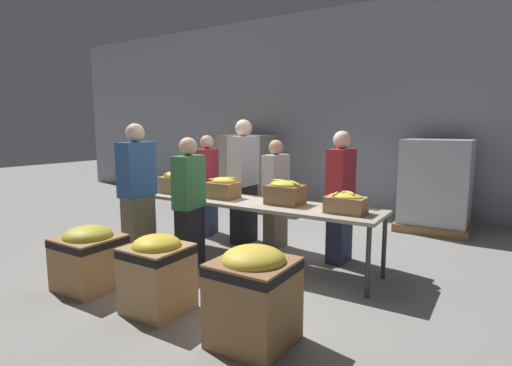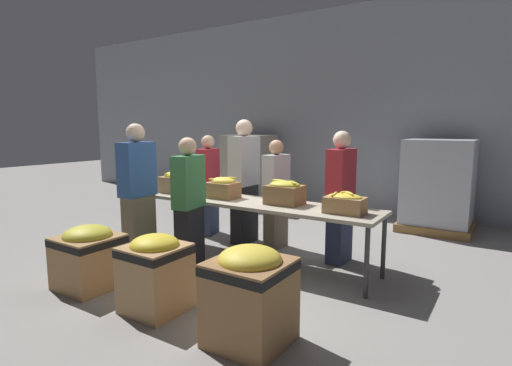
{
  "view_description": "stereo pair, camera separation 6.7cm",
  "coord_description": "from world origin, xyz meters",
  "px_view_note": "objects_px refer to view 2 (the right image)",
  "views": [
    {
      "loc": [
        2.62,
        -4.08,
        1.68
      ],
      "look_at": [
        -0.08,
        0.23,
        0.96
      ],
      "focal_mm": 28.0,
      "sensor_mm": 36.0,
      "label": 1
    },
    {
      "loc": [
        2.68,
        -4.05,
        1.68
      ],
      "look_at": [
        -0.08,
        0.23,
        0.96
      ],
      "focal_mm": 28.0,
      "sensor_mm": 36.0,
      "label": 2
    }
  ],
  "objects_px": {
    "donation_bin_0": "(89,255)",
    "volunteer_4": "(138,193)",
    "banana_box_1": "(223,187)",
    "pallet_stack_0": "(438,186)",
    "banana_box_3": "(345,203)",
    "donation_bin_1": "(156,270)",
    "volunteer_1": "(276,195)",
    "volunteer_2": "(209,186)",
    "pallet_stack_1": "(249,171)",
    "sorting_table": "(252,205)",
    "volunteer_3": "(189,205)",
    "banana_box_2": "(285,192)",
    "donation_bin_2": "(250,292)",
    "volunteer_5": "(244,182)",
    "volunteer_0": "(340,198)",
    "banana_box_0": "(177,182)"
  },
  "relations": [
    {
      "from": "banana_box_3",
      "to": "banana_box_2",
      "type": "bearing_deg",
      "value": 173.04
    },
    {
      "from": "volunteer_4",
      "to": "volunteer_2",
      "type": "bearing_deg",
      "value": -2.98
    },
    {
      "from": "banana_box_3",
      "to": "donation_bin_0",
      "type": "distance_m",
      "value": 2.75
    },
    {
      "from": "sorting_table",
      "to": "banana_box_1",
      "type": "bearing_deg",
      "value": -178.11
    },
    {
      "from": "donation_bin_1",
      "to": "volunteer_3",
      "type": "bearing_deg",
      "value": 115.99
    },
    {
      "from": "sorting_table",
      "to": "donation_bin_0",
      "type": "distance_m",
      "value": 1.92
    },
    {
      "from": "volunteer_0",
      "to": "volunteer_4",
      "type": "distance_m",
      "value": 2.53
    },
    {
      "from": "sorting_table",
      "to": "volunteer_4",
      "type": "distance_m",
      "value": 1.45
    },
    {
      "from": "banana_box_1",
      "to": "volunteer_2",
      "type": "height_order",
      "value": "volunteer_2"
    },
    {
      "from": "donation_bin_0",
      "to": "volunteer_4",
      "type": "bearing_deg",
      "value": 106.83
    },
    {
      "from": "banana_box_0",
      "to": "volunteer_4",
      "type": "bearing_deg",
      "value": -94.06
    },
    {
      "from": "banana_box_3",
      "to": "volunteer_1",
      "type": "xyz_separation_m",
      "value": [
        -1.25,
        0.71,
        -0.13
      ]
    },
    {
      "from": "banana_box_2",
      "to": "volunteer_3",
      "type": "xyz_separation_m",
      "value": [
        -0.92,
        -0.66,
        -0.14
      ]
    },
    {
      "from": "banana_box_2",
      "to": "volunteer_0",
      "type": "relative_size",
      "value": 0.26
    },
    {
      "from": "donation_bin_0",
      "to": "pallet_stack_1",
      "type": "relative_size",
      "value": 0.44
    },
    {
      "from": "banana_box_1",
      "to": "volunteer_3",
      "type": "xyz_separation_m",
      "value": [
        -0.05,
        -0.59,
        -0.13
      ]
    },
    {
      "from": "banana_box_3",
      "to": "volunteer_3",
      "type": "distance_m",
      "value": 1.79
    },
    {
      "from": "banana_box_1",
      "to": "donation_bin_2",
      "type": "distance_m",
      "value": 2.23
    },
    {
      "from": "sorting_table",
      "to": "banana_box_2",
      "type": "bearing_deg",
      "value": 7.04
    },
    {
      "from": "volunteer_5",
      "to": "donation_bin_2",
      "type": "height_order",
      "value": "volunteer_5"
    },
    {
      "from": "sorting_table",
      "to": "banana_box_3",
      "type": "xyz_separation_m",
      "value": [
        1.22,
        -0.04,
        0.16
      ]
    },
    {
      "from": "volunteer_4",
      "to": "volunteer_1",
      "type": "bearing_deg",
      "value": -45.45
    },
    {
      "from": "sorting_table",
      "to": "volunteer_1",
      "type": "height_order",
      "value": "volunteer_1"
    },
    {
      "from": "donation_bin_0",
      "to": "banana_box_1",
      "type": "bearing_deg",
      "value": 70.67
    },
    {
      "from": "volunteer_4",
      "to": "donation_bin_0",
      "type": "xyz_separation_m",
      "value": [
        0.28,
        -0.92,
        -0.51
      ]
    },
    {
      "from": "banana_box_3",
      "to": "donation_bin_0",
      "type": "relative_size",
      "value": 0.63
    },
    {
      "from": "banana_box_3",
      "to": "sorting_table",
      "type": "bearing_deg",
      "value": 178.06
    },
    {
      "from": "volunteer_2",
      "to": "volunteer_5",
      "type": "bearing_deg",
      "value": 69.42
    },
    {
      "from": "banana_box_3",
      "to": "donation_bin_2",
      "type": "bearing_deg",
      "value": -96.21
    },
    {
      "from": "volunteer_1",
      "to": "volunteer_3",
      "type": "distance_m",
      "value": 1.35
    },
    {
      "from": "volunteer_5",
      "to": "pallet_stack_0",
      "type": "height_order",
      "value": "volunteer_5"
    },
    {
      "from": "sorting_table",
      "to": "pallet_stack_1",
      "type": "distance_m",
      "value": 3.67
    },
    {
      "from": "volunteer_2",
      "to": "donation_bin_0",
      "type": "bearing_deg",
      "value": -8.46
    },
    {
      "from": "banana_box_1",
      "to": "pallet_stack_0",
      "type": "bearing_deg",
      "value": 54.42
    },
    {
      "from": "banana_box_1",
      "to": "volunteer_3",
      "type": "height_order",
      "value": "volunteer_3"
    },
    {
      "from": "banana_box_1",
      "to": "volunteer_5",
      "type": "height_order",
      "value": "volunteer_5"
    },
    {
      "from": "donation_bin_0",
      "to": "pallet_stack_1",
      "type": "xyz_separation_m",
      "value": [
        -1.08,
        4.63,
        0.39
      ]
    },
    {
      "from": "volunteer_1",
      "to": "volunteer_4",
      "type": "xyz_separation_m",
      "value": [
        -1.23,
        -1.36,
        0.11
      ]
    },
    {
      "from": "donation_bin_1",
      "to": "pallet_stack_0",
      "type": "height_order",
      "value": "pallet_stack_0"
    },
    {
      "from": "volunteer_1",
      "to": "volunteer_2",
      "type": "relative_size",
      "value": 0.97
    },
    {
      "from": "pallet_stack_0",
      "to": "pallet_stack_1",
      "type": "height_order",
      "value": "pallet_stack_1"
    },
    {
      "from": "volunteer_3",
      "to": "donation_bin_0",
      "type": "distance_m",
      "value": 1.2
    },
    {
      "from": "sorting_table",
      "to": "pallet_stack_1",
      "type": "bearing_deg",
      "value": 124.28
    },
    {
      "from": "banana_box_3",
      "to": "donation_bin_1",
      "type": "relative_size",
      "value": 0.58
    },
    {
      "from": "banana_box_1",
      "to": "volunteer_4",
      "type": "distance_m",
      "value": 1.07
    },
    {
      "from": "banana_box_3",
      "to": "volunteer_3",
      "type": "relative_size",
      "value": 0.27
    },
    {
      "from": "donation_bin_2",
      "to": "banana_box_0",
      "type": "bearing_deg",
      "value": 145.09
    },
    {
      "from": "banana_box_1",
      "to": "banana_box_2",
      "type": "relative_size",
      "value": 0.9
    },
    {
      "from": "volunteer_3",
      "to": "donation_bin_1",
      "type": "xyz_separation_m",
      "value": [
        0.49,
        -1.0,
        -0.4
      ]
    },
    {
      "from": "banana_box_3",
      "to": "volunteer_4",
      "type": "xyz_separation_m",
      "value": [
        -2.48,
        -0.64,
        -0.02
      ]
    }
  ]
}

